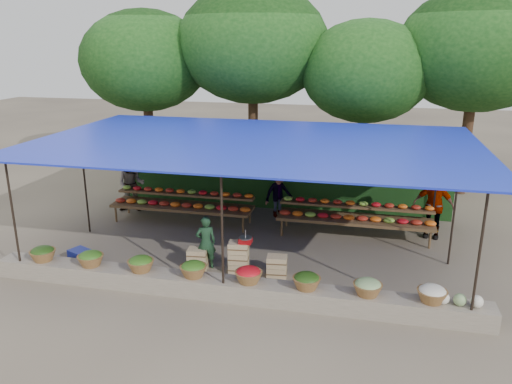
% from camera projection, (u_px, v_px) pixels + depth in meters
% --- Properties ---
extents(ground, '(60.00, 60.00, 0.00)m').
position_uv_depth(ground, '(255.00, 246.00, 13.09)').
color(ground, brown).
rests_on(ground, ground).
extents(stone_curb, '(10.60, 0.55, 0.40)m').
position_uv_depth(stone_curb, '(226.00, 288.00, 10.47)').
color(stone_curb, '#6E6758').
rests_on(stone_curb, ground).
extents(stall_canopy, '(10.80, 6.60, 2.82)m').
position_uv_depth(stall_canopy, '(255.00, 146.00, 12.36)').
color(stall_canopy, black).
rests_on(stall_canopy, ground).
extents(produce_baskets, '(8.98, 0.58, 0.34)m').
position_uv_depth(produce_baskets, '(221.00, 272.00, 10.39)').
color(produce_baskets, brown).
rests_on(produce_baskets, stone_curb).
extents(netting_backdrop, '(10.60, 0.06, 2.50)m').
position_uv_depth(netting_backdrop, '(277.00, 171.00, 15.66)').
color(netting_backdrop, '#1A4217').
rests_on(netting_backdrop, ground).
extents(tree_row, '(16.51, 5.50, 7.12)m').
position_uv_depth(tree_row, '(308.00, 55.00, 17.28)').
color(tree_row, '#372014').
rests_on(tree_row, ground).
extents(fruit_table_left, '(4.21, 0.95, 0.93)m').
position_uv_depth(fruit_table_left, '(183.00, 202.00, 14.71)').
color(fruit_table_left, '#48301C').
rests_on(fruit_table_left, ground).
extents(fruit_table_right, '(4.21, 0.95, 0.93)m').
position_uv_depth(fruit_table_right, '(355.00, 215.00, 13.64)').
color(fruit_table_right, '#48301C').
rests_on(fruit_table_right, ground).
extents(crate_counter, '(2.38, 0.38, 0.77)m').
position_uv_depth(crate_counter, '(237.00, 261.00, 11.53)').
color(crate_counter, tan).
rests_on(crate_counter, ground).
extents(weighing_scale, '(0.30, 0.30, 0.32)m').
position_uv_depth(weighing_scale, '(246.00, 240.00, 11.33)').
color(weighing_scale, '#AC0D12').
rests_on(weighing_scale, crate_counter).
extents(vendor_seated, '(0.56, 0.48, 1.30)m').
position_uv_depth(vendor_seated, '(206.00, 243.00, 11.69)').
color(vendor_seated, '#1B3C23').
rests_on(vendor_seated, ground).
extents(customer_left, '(0.98, 0.84, 1.75)m').
position_uv_depth(customer_left, '(131.00, 184.00, 15.56)').
color(customer_left, slate).
rests_on(customer_left, ground).
extents(customer_mid, '(1.09, 1.08, 1.51)m').
position_uv_depth(customer_mid, '(279.00, 193.00, 15.08)').
color(customer_mid, slate).
rests_on(customer_mid, ground).
extents(customer_right, '(1.12, 0.62, 1.81)m').
position_uv_depth(customer_right, '(433.00, 206.00, 13.48)').
color(customer_right, slate).
rests_on(customer_right, ground).
extents(blue_crate_front, '(0.62, 0.54, 0.31)m').
position_uv_depth(blue_crate_front, '(47.00, 266.00, 11.61)').
color(blue_crate_front, navy).
rests_on(blue_crate_front, ground).
extents(blue_crate_back, '(0.65, 0.57, 0.32)m').
position_uv_depth(blue_crate_back, '(81.00, 256.00, 12.11)').
color(blue_crate_back, navy).
rests_on(blue_crate_back, ground).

